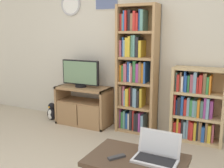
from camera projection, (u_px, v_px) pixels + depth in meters
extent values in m
cube|color=beige|center=(130.00, 43.00, 3.93)|extent=(7.01, 0.06, 2.60)
torus|color=#B2B2B7|center=(71.00, 4.00, 4.22)|extent=(0.37, 0.04, 0.37)
cylinder|color=white|center=(71.00, 4.00, 4.22)|extent=(0.30, 0.02, 0.30)
cube|color=#9E754C|center=(63.00, 102.00, 4.37)|extent=(0.04, 0.41, 0.61)
cube|color=#9E754C|center=(107.00, 109.00, 4.01)|extent=(0.04, 0.41, 0.61)
cube|color=#9E754C|center=(84.00, 88.00, 4.13)|extent=(0.86, 0.41, 0.04)
cube|color=#9E754C|center=(84.00, 122.00, 4.25)|extent=(0.86, 0.41, 0.04)
cube|color=#9E754C|center=(84.00, 102.00, 4.18)|extent=(0.79, 0.38, 0.04)
cube|color=#9E754C|center=(67.00, 113.00, 4.12)|extent=(0.38, 0.02, 0.33)
cube|color=#9E754C|center=(88.00, 117.00, 3.95)|extent=(0.38, 0.02, 0.33)
cylinder|color=black|center=(81.00, 86.00, 4.13)|extent=(0.18, 0.18, 0.04)
cube|color=black|center=(81.00, 72.00, 4.08)|extent=(0.64, 0.05, 0.38)
cube|color=slate|center=(80.00, 73.00, 4.06)|extent=(0.60, 0.01, 0.35)
cube|color=tan|center=(120.00, 69.00, 3.86)|extent=(0.04, 0.29, 1.84)
cube|color=tan|center=(155.00, 72.00, 3.63)|extent=(0.04, 0.29, 1.84)
cube|color=tan|center=(140.00, 69.00, 3.87)|extent=(0.57, 0.02, 1.84)
cube|color=tan|center=(136.00, 130.00, 3.93)|extent=(0.50, 0.26, 0.04)
cube|color=tan|center=(136.00, 107.00, 3.86)|extent=(0.50, 0.26, 0.04)
cube|color=tan|center=(137.00, 83.00, 3.78)|extent=(0.50, 0.26, 0.04)
cube|color=tan|center=(137.00, 58.00, 3.71)|extent=(0.50, 0.26, 0.04)
cube|color=tan|center=(138.00, 32.00, 3.64)|extent=(0.50, 0.26, 0.04)
cube|color=tan|center=(138.00, 5.00, 3.57)|extent=(0.50, 0.26, 0.04)
cube|color=#9E4293|center=(122.00, 117.00, 4.01)|extent=(0.02, 0.18, 0.29)
cube|color=#388947|center=(124.00, 119.00, 4.00)|extent=(0.03, 0.19, 0.25)
cube|color=#5B9389|center=(126.00, 118.00, 3.98)|extent=(0.03, 0.20, 0.28)
cube|color=#2856A8|center=(129.00, 119.00, 3.97)|extent=(0.03, 0.18, 0.24)
cube|color=white|center=(131.00, 120.00, 3.95)|extent=(0.03, 0.19, 0.24)
cube|color=#232328|center=(133.00, 118.00, 3.92)|extent=(0.04, 0.22, 0.31)
cube|color=red|center=(135.00, 119.00, 3.91)|extent=(0.03, 0.20, 0.30)
cube|color=#232328|center=(137.00, 120.00, 3.90)|extent=(0.04, 0.23, 0.27)
cube|color=#232328|center=(140.00, 120.00, 3.88)|extent=(0.02, 0.23, 0.28)
cube|color=#9E4293|center=(142.00, 121.00, 3.87)|extent=(0.03, 0.23, 0.28)
cube|color=#759EB7|center=(144.00, 122.00, 3.85)|extent=(0.04, 0.22, 0.25)
cube|color=#93704C|center=(123.00, 94.00, 3.93)|extent=(0.03, 0.21, 0.29)
cube|color=#B75B70|center=(125.00, 95.00, 3.92)|extent=(0.04, 0.18, 0.29)
cube|color=#759EB7|center=(127.00, 97.00, 3.90)|extent=(0.02, 0.23, 0.23)
cube|color=gold|center=(129.00, 96.00, 3.88)|extent=(0.04, 0.23, 0.26)
cube|color=red|center=(132.00, 96.00, 3.87)|extent=(0.02, 0.19, 0.27)
cube|color=#232328|center=(134.00, 95.00, 3.86)|extent=(0.03, 0.18, 0.29)
cube|color=#759EB7|center=(136.00, 96.00, 3.84)|extent=(0.03, 0.20, 0.27)
cube|color=#759EB7|center=(138.00, 97.00, 3.82)|extent=(0.03, 0.23, 0.28)
cube|color=#232328|center=(140.00, 98.00, 3.81)|extent=(0.03, 0.22, 0.24)
cube|color=gold|center=(143.00, 97.00, 3.80)|extent=(0.04, 0.20, 0.28)
cube|color=orange|center=(123.00, 72.00, 3.87)|extent=(0.03, 0.20, 0.24)
cube|color=#388947|center=(125.00, 73.00, 3.86)|extent=(0.04, 0.19, 0.23)
cube|color=#B75B70|center=(127.00, 72.00, 3.83)|extent=(0.04, 0.22, 0.26)
cube|color=#2856A8|center=(131.00, 71.00, 3.82)|extent=(0.04, 0.18, 0.29)
cube|color=white|center=(132.00, 72.00, 3.80)|extent=(0.02, 0.21, 0.27)
cube|color=#B75B70|center=(134.00, 73.00, 3.79)|extent=(0.02, 0.23, 0.23)
cube|color=#388947|center=(136.00, 71.00, 3.77)|extent=(0.04, 0.19, 0.30)
cube|color=#9E4293|center=(139.00, 72.00, 3.76)|extent=(0.04, 0.19, 0.27)
cube|color=#93704C|center=(142.00, 72.00, 3.74)|extent=(0.04, 0.20, 0.29)
cube|color=orange|center=(144.00, 73.00, 3.72)|extent=(0.04, 0.18, 0.27)
cube|color=#2856A8|center=(147.00, 72.00, 3.70)|extent=(0.02, 0.23, 0.30)
cube|color=#B75B70|center=(123.00, 48.00, 3.79)|extent=(0.03, 0.22, 0.23)
cube|color=#2856A8|center=(125.00, 47.00, 3.78)|extent=(0.02, 0.19, 0.27)
cube|color=#759EB7|center=(127.00, 48.00, 3.77)|extent=(0.03, 0.22, 0.23)
cube|color=gold|center=(129.00, 47.00, 3.75)|extent=(0.04, 0.22, 0.27)
cube|color=gold|center=(132.00, 46.00, 3.73)|extent=(0.03, 0.23, 0.29)
cube|color=#5B9389|center=(134.00, 46.00, 3.72)|extent=(0.04, 0.19, 0.30)
cube|color=#5B9389|center=(137.00, 46.00, 3.69)|extent=(0.03, 0.24, 0.30)
cube|color=#232328|center=(139.00, 47.00, 3.68)|extent=(0.04, 0.23, 0.28)
cube|color=gold|center=(142.00, 49.00, 3.66)|extent=(0.04, 0.23, 0.23)
cube|color=red|center=(123.00, 23.00, 3.73)|extent=(0.03, 0.19, 0.23)
cube|color=#5B9389|center=(125.00, 23.00, 3.71)|extent=(0.02, 0.21, 0.23)
cube|color=#2856A8|center=(127.00, 21.00, 3.69)|extent=(0.02, 0.23, 0.27)
cube|color=red|center=(128.00, 21.00, 3.68)|extent=(0.03, 0.23, 0.27)
cube|color=#232328|center=(131.00, 21.00, 3.67)|extent=(0.04, 0.18, 0.28)
cube|color=#93704C|center=(134.00, 22.00, 3.66)|extent=(0.04, 0.19, 0.23)
cube|color=red|center=(137.00, 21.00, 3.63)|extent=(0.04, 0.22, 0.26)
cube|color=red|center=(139.00, 22.00, 3.62)|extent=(0.03, 0.21, 0.23)
cube|color=#2856A8|center=(142.00, 20.00, 3.61)|extent=(0.03, 0.18, 0.29)
cube|color=#5B9389|center=(144.00, 21.00, 3.58)|extent=(0.04, 0.23, 0.28)
cube|color=tan|center=(174.00, 103.00, 3.61)|extent=(0.04, 0.27, 1.01)
cube|color=tan|center=(224.00, 109.00, 3.33)|extent=(0.04, 0.27, 1.01)
cube|color=tan|center=(199.00, 103.00, 3.58)|extent=(0.68, 0.02, 1.01)
cube|color=tan|center=(195.00, 140.00, 3.57)|extent=(0.60, 0.23, 0.04)
cube|color=tan|center=(197.00, 117.00, 3.50)|extent=(0.60, 0.23, 0.04)
cube|color=tan|center=(199.00, 94.00, 3.44)|extent=(0.60, 0.23, 0.04)
cube|color=tan|center=(200.00, 69.00, 3.37)|extent=(0.60, 0.23, 0.04)
cube|color=red|center=(176.00, 128.00, 3.67)|extent=(0.04, 0.18, 0.21)
cube|color=gold|center=(179.00, 126.00, 3.65)|extent=(0.03, 0.18, 0.27)
cube|color=red|center=(181.00, 128.00, 3.64)|extent=(0.03, 0.20, 0.22)
cube|color=#232328|center=(183.00, 127.00, 3.62)|extent=(0.03, 0.18, 0.27)
cube|color=#759EB7|center=(186.00, 128.00, 3.61)|extent=(0.03, 0.18, 0.24)
cube|color=#759EB7|center=(188.00, 127.00, 3.60)|extent=(0.02, 0.17, 0.27)
cube|color=red|center=(190.00, 128.00, 3.58)|extent=(0.02, 0.18, 0.26)
cube|color=red|center=(192.00, 129.00, 3.57)|extent=(0.04, 0.20, 0.25)
cube|color=gold|center=(196.00, 130.00, 3.55)|extent=(0.04, 0.18, 0.24)
cube|color=#232328|center=(198.00, 130.00, 3.54)|extent=(0.02, 0.18, 0.26)
cube|color=#93704C|center=(201.00, 130.00, 3.53)|extent=(0.04, 0.17, 0.26)
cube|color=#2856A8|center=(204.00, 132.00, 3.51)|extent=(0.04, 0.20, 0.21)
cube|color=#93704C|center=(207.00, 131.00, 3.49)|extent=(0.03, 0.19, 0.26)
cube|color=gold|center=(210.00, 132.00, 3.47)|extent=(0.04, 0.20, 0.23)
cube|color=#B75B70|center=(213.00, 132.00, 3.46)|extent=(0.03, 0.17, 0.25)
cube|color=red|center=(176.00, 103.00, 3.60)|extent=(0.02, 0.21, 0.27)
cube|color=#2856A8|center=(178.00, 106.00, 3.60)|extent=(0.02, 0.18, 0.20)
cube|color=#232328|center=(180.00, 105.00, 3.58)|extent=(0.04, 0.21, 0.25)
cube|color=#2856A8|center=(183.00, 104.00, 3.56)|extent=(0.03, 0.20, 0.26)
cube|color=red|center=(186.00, 106.00, 3.55)|extent=(0.04, 0.18, 0.22)
cube|color=#759EB7|center=(189.00, 106.00, 3.54)|extent=(0.03, 0.18, 0.25)
cube|color=#388947|center=(192.00, 107.00, 3.52)|extent=(0.03, 0.17, 0.22)
cube|color=#759EB7|center=(194.00, 107.00, 3.51)|extent=(0.03, 0.18, 0.22)
cube|color=#5B9389|center=(197.00, 108.00, 3.49)|extent=(0.03, 0.20, 0.22)
cube|color=orange|center=(199.00, 107.00, 3.47)|extent=(0.03, 0.21, 0.24)
cube|color=#5B9389|center=(202.00, 108.00, 3.46)|extent=(0.04, 0.18, 0.22)
cube|color=#9E4293|center=(206.00, 107.00, 3.44)|extent=(0.03, 0.20, 0.28)
cube|color=#759EB7|center=(208.00, 107.00, 3.42)|extent=(0.04, 0.21, 0.27)
cube|color=#9E4293|center=(212.00, 109.00, 3.41)|extent=(0.04, 0.17, 0.24)
cube|color=#5B9389|center=(177.00, 81.00, 3.55)|extent=(0.02, 0.17, 0.25)
cube|color=red|center=(179.00, 82.00, 3.53)|extent=(0.03, 0.20, 0.22)
cube|color=#93704C|center=(182.00, 81.00, 3.52)|extent=(0.02, 0.17, 0.26)
cube|color=white|center=(183.00, 83.00, 3.51)|extent=(0.03, 0.20, 0.20)
cube|color=#2856A8|center=(186.00, 81.00, 3.49)|extent=(0.02, 0.19, 0.27)
cube|color=#2856A8|center=(187.00, 83.00, 3.48)|extent=(0.02, 0.21, 0.22)
cube|color=#388947|center=(189.00, 83.00, 3.48)|extent=(0.03, 0.18, 0.22)
cube|color=#B75B70|center=(193.00, 83.00, 3.46)|extent=(0.04, 0.17, 0.24)
cube|color=#759EB7|center=(196.00, 82.00, 3.43)|extent=(0.04, 0.21, 0.27)
cube|color=red|center=(198.00, 84.00, 3.42)|extent=(0.02, 0.21, 0.21)
cube|color=red|center=(201.00, 83.00, 3.41)|extent=(0.04, 0.19, 0.24)
cube|color=#93704C|center=(205.00, 83.00, 3.39)|extent=(0.04, 0.17, 0.26)
cube|color=#388947|center=(208.00, 85.00, 3.37)|extent=(0.03, 0.21, 0.22)
cube|color=orange|center=(211.00, 84.00, 3.36)|extent=(0.02, 0.21, 0.23)
cube|color=#4C3828|center=(136.00, 161.00, 2.26)|extent=(0.84, 0.55, 0.04)
cylinder|color=#4C3828|center=(109.00, 160.00, 2.67)|extent=(0.04, 0.04, 0.35)
cube|color=silver|center=(155.00, 161.00, 2.20)|extent=(0.38, 0.22, 0.02)
cube|color=black|center=(155.00, 160.00, 2.20)|extent=(0.33, 0.16, 0.00)
cube|color=silver|center=(159.00, 143.00, 2.27)|extent=(0.37, 0.07, 0.21)
cube|color=silver|center=(159.00, 143.00, 2.27)|extent=(0.33, 0.06, 0.18)
cube|color=#38383A|center=(117.00, 157.00, 2.26)|extent=(0.13, 0.16, 0.02)
ellipsoid|color=black|center=(52.00, 114.00, 4.42)|extent=(0.16, 0.14, 0.21)
ellipsoid|color=white|center=(50.00, 114.00, 4.38)|extent=(0.10, 0.06, 0.17)
sphere|color=black|center=(52.00, 106.00, 4.39)|extent=(0.11, 0.11, 0.11)
cone|color=orange|center=(50.00, 107.00, 4.34)|extent=(0.03, 0.03, 0.03)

